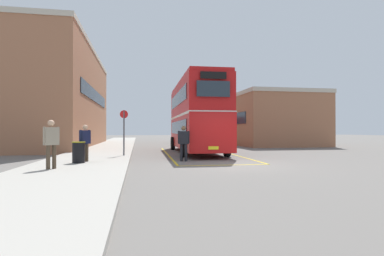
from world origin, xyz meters
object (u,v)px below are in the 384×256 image
(double_decker_bus, at_px, (196,115))
(pedestrian_waiting_near, at_px, (85,141))
(litter_bin, at_px, (79,152))
(bus_stop_sign, at_px, (124,128))
(single_deck_bus, at_px, (199,129))
(pedestrian_boarding, at_px, (184,141))
(pedestrian_waiting_far, at_px, (51,140))

(double_decker_bus, bearing_deg, pedestrian_waiting_near, -134.57)
(litter_bin, bearing_deg, bus_stop_sign, 64.20)
(single_deck_bus, distance_m, bus_stop_sign, 21.02)
(litter_bin, bearing_deg, pedestrian_boarding, 14.81)
(litter_bin, height_order, bus_stop_sign, bus_stop_sign)
(double_decker_bus, height_order, pedestrian_waiting_far, double_decker_bus)
(pedestrian_boarding, xyz_separation_m, litter_bin, (-4.66, -1.23, -0.41))
(pedestrian_waiting_near, relative_size, bus_stop_sign, 0.65)
(double_decker_bus, height_order, pedestrian_boarding, double_decker_bus)
(single_deck_bus, xyz_separation_m, litter_bin, (-9.74, -22.95, -1.05))
(single_deck_bus, distance_m, pedestrian_waiting_near, 24.42)
(pedestrian_waiting_far, xyz_separation_m, litter_bin, (0.58, 1.93, -0.57))
(pedestrian_boarding, relative_size, bus_stop_sign, 0.70)
(pedestrian_waiting_near, distance_m, pedestrian_waiting_far, 2.54)
(double_decker_bus, xyz_separation_m, litter_bin, (-6.32, -6.72, -1.92))
(single_deck_bus, bearing_deg, pedestrian_waiting_near, -113.07)
(double_decker_bus, relative_size, pedestrian_waiting_near, 6.69)
(bus_stop_sign, bearing_deg, single_deck_bus, 67.52)
(pedestrian_waiting_near, bearing_deg, single_deck_bus, 66.93)
(bus_stop_sign, bearing_deg, pedestrian_waiting_far, -112.75)
(litter_bin, bearing_deg, pedestrian_waiting_far, -106.79)
(litter_bin, bearing_deg, double_decker_bus, 46.79)
(pedestrian_waiting_near, bearing_deg, pedestrian_waiting_far, -107.37)
(pedestrian_waiting_near, height_order, pedestrian_waiting_far, pedestrian_waiting_far)
(single_deck_bus, bearing_deg, pedestrian_waiting_far, -112.54)
(pedestrian_boarding, height_order, litter_bin, pedestrian_boarding)
(single_deck_bus, distance_m, pedestrian_boarding, 22.31)
(pedestrian_boarding, bearing_deg, pedestrian_waiting_near, -170.61)
(pedestrian_waiting_far, xyz_separation_m, bus_stop_sign, (2.29, 5.46, 0.48))
(pedestrian_boarding, height_order, pedestrian_waiting_near, pedestrian_waiting_near)
(double_decker_bus, distance_m, pedestrian_waiting_near, 8.87)
(double_decker_bus, xyz_separation_m, pedestrian_boarding, (-1.65, -5.49, -1.51))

